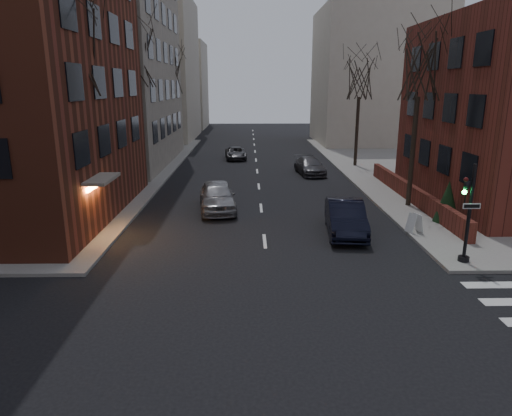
{
  "coord_description": "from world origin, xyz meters",
  "views": [
    {
      "loc": [
        -0.75,
        -8.22,
        7.08
      ],
      "look_at": [
        -0.43,
        10.59,
        2.0
      ],
      "focal_mm": 32.0,
      "sensor_mm": 36.0,
      "label": 1
    }
  ],
  "objects": [
    {
      "name": "low_wall_right",
      "position": [
        9.3,
        19.0,
        0.65
      ],
      "size": [
        0.35,
        16.0,
        1.0
      ],
      "primitive_type": "cube",
      "color": "maroon",
      "rests_on": "sidewalk_far_right"
    },
    {
      "name": "building_left_tan",
      "position": [
        -17.0,
        34.0,
        14.0
      ],
      "size": [
        18.0,
        18.0,
        28.0
      ],
      "primitive_type": "cube",
      "color": "#A09384",
      "rests_on": "ground"
    },
    {
      "name": "traffic_signal",
      "position": [
        7.94,
        8.99,
        1.91
      ],
      "size": [
        0.76,
        0.44,
        4.0
      ],
      "color": "black",
      "rests_on": "sidewalk_far_right"
    },
    {
      "name": "tree_right_a",
      "position": [
        8.8,
        18.0,
        8.03
      ],
      "size": [
        3.96,
        3.96,
        9.72
      ],
      "color": "#2D231C",
      "rests_on": "sidewalk_far_right"
    },
    {
      "name": "tree_right_b",
      "position": [
        8.8,
        32.0,
        7.59
      ],
      "size": [
        3.74,
        3.74,
        9.18
      ],
      "color": "#2D231C",
      "rests_on": "sidewalk_far_right"
    },
    {
      "name": "tree_left_b",
      "position": [
        -8.8,
        26.0,
        8.91
      ],
      "size": [
        4.4,
        4.4,
        10.8
      ],
      "color": "#2D231C",
      "rests_on": "sidewalk_far_left"
    },
    {
      "name": "streetlamp_far",
      "position": [
        -8.2,
        42.0,
        4.24
      ],
      "size": [
        0.36,
        0.36,
        6.28
      ],
      "color": "black",
      "rests_on": "sidewalk_far_left"
    },
    {
      "name": "sandwich_board",
      "position": [
        7.3,
        12.75,
        0.63
      ],
      "size": [
        0.58,
        0.69,
        0.96
      ],
      "primitive_type": "cube",
      "rotation": [
        0.0,
        0.0,
        0.29
      ],
      "color": "white",
      "rests_on": "sidewalk_far_right"
    },
    {
      "name": "car_lane_far",
      "position": [
        -1.99,
        36.65,
        0.59
      ],
      "size": [
        2.32,
        4.4,
        1.18
      ],
      "primitive_type": "imported",
      "rotation": [
        0.0,
        0.0,
        0.09
      ],
      "color": "#3D3C41",
      "rests_on": "ground"
    },
    {
      "name": "evergreen_shrub",
      "position": [
        9.62,
        14.57,
        1.24
      ],
      "size": [
        1.54,
        1.54,
        2.19
      ],
      "primitive_type": "cone",
      "rotation": [
        0.0,
        0.0,
        0.19
      ],
      "color": "black",
      "rests_on": "sidewalk_far_right"
    },
    {
      "name": "building_distant_la",
      "position": [
        -15.0,
        55.0,
        9.0
      ],
      "size": [
        14.0,
        16.0,
        18.0
      ],
      "primitive_type": "cube",
      "color": "#BCB29F",
      "rests_on": "ground"
    },
    {
      "name": "car_lane_silver",
      "position": [
        -2.56,
        17.54,
        0.85
      ],
      "size": [
        2.58,
        5.19,
        1.7
      ],
      "primitive_type": "imported",
      "rotation": [
        0.0,
        0.0,
        0.12
      ],
      "color": "gray",
      "rests_on": "ground"
    },
    {
      "name": "car_lane_gray",
      "position": [
        4.29,
        28.61,
        0.68
      ],
      "size": [
        2.45,
        4.87,
        1.36
      ],
      "primitive_type": "imported",
      "rotation": [
        0.0,
        0.0,
        0.12
      ],
      "color": "#3F3F44",
      "rests_on": "ground"
    },
    {
      "name": "streetlamp_near",
      "position": [
        -8.2,
        22.0,
        4.24
      ],
      "size": [
        0.36,
        0.36,
        6.28
      ],
      "color": "black",
      "rests_on": "sidewalk_far_left"
    },
    {
      "name": "building_distant_ra",
      "position": [
        15.0,
        50.0,
        8.0
      ],
      "size": [
        14.0,
        14.0,
        16.0
      ],
      "primitive_type": "cube",
      "color": "#BCB29F",
      "rests_on": "ground"
    },
    {
      "name": "tree_left_c",
      "position": [
        -8.8,
        40.0,
        8.03
      ],
      "size": [
        3.96,
        3.96,
        9.72
      ],
      "color": "#2D231C",
      "rests_on": "sidewalk_far_left"
    },
    {
      "name": "parked_sedan",
      "position": [
        4.0,
        13.12,
        0.81
      ],
      "size": [
        2.18,
        5.09,
        1.63
      ],
      "primitive_type": "imported",
      "rotation": [
        0.0,
        0.0,
        -0.09
      ],
      "color": "black",
      "rests_on": "ground"
    },
    {
      "name": "tree_left_a",
      "position": [
        -8.8,
        14.0,
        8.47
      ],
      "size": [
        4.18,
        4.18,
        10.26
      ],
      "color": "#2D231C",
      "rests_on": "sidewalk_far_left"
    },
    {
      "name": "building_distant_lb",
      "position": [
        -13.0,
        72.0,
        7.0
      ],
      "size": [
        10.0,
        12.0,
        14.0
      ],
      "primitive_type": "cube",
      "color": "#BCB29F",
      "rests_on": "ground"
    }
  ]
}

